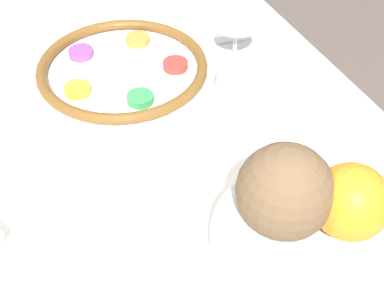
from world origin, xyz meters
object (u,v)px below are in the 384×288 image
(fruit_stand, at_px, (305,249))
(cup_near, at_px, (234,86))
(seder_plate, at_px, (123,69))
(orange_fruit, at_px, (351,202))
(wine_glass, at_px, (237,12))
(coconut, at_px, (285,191))

(fruit_stand, relative_size, cup_near, 3.07)
(seder_plate, distance_m, orange_fruit, 0.56)
(wine_glass, distance_m, orange_fruit, 0.51)
(seder_plate, xyz_separation_m, coconut, (0.50, 0.03, 0.16))
(cup_near, bearing_deg, fruit_stand, -15.10)
(orange_fruit, xyz_separation_m, coconut, (-0.03, -0.06, 0.01))
(fruit_stand, height_order, coconut, coconut)
(seder_plate, distance_m, fruit_stand, 0.53)
(wine_glass, distance_m, coconut, 0.50)
(orange_fruit, relative_size, coconut, 0.80)
(seder_plate, height_order, orange_fruit, orange_fruit)
(orange_fruit, bearing_deg, cup_near, 171.13)
(coconut, xyz_separation_m, cup_near, (-0.34, 0.12, -0.14))
(fruit_stand, distance_m, orange_fruit, 0.08)
(seder_plate, bearing_deg, fruit_stand, 5.88)
(fruit_stand, bearing_deg, coconut, -142.38)
(seder_plate, xyz_separation_m, cup_near, (0.15, 0.15, 0.02))
(seder_plate, height_order, wine_glass, wine_glass)
(orange_fruit, bearing_deg, fruit_stand, -97.92)
(fruit_stand, distance_m, coconut, 0.09)
(wine_glass, height_order, coconut, coconut)
(seder_plate, bearing_deg, cup_near, 45.06)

